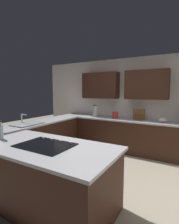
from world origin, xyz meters
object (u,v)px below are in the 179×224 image
(kettle, at_px, (115,115))
(oil_bottle, at_px, (1,132))
(cooktop, at_px, (46,145))
(mixing_bowl, at_px, (162,120))
(sink_unit, at_px, (27,123))
(spice_rack, at_px, (139,114))
(blender, at_px, (95,112))

(kettle, bearing_deg, oil_bottle, 75.29)
(cooktop, height_order, mixing_bowl, mixing_bowl)
(oil_bottle, bearing_deg, kettle, -104.71)
(sink_unit, xyz_separation_m, kettle, (-1.43, -1.88, 0.07))
(oil_bottle, bearing_deg, spice_rack, -115.29)
(cooktop, relative_size, kettle, 4.18)
(cooktop, bearing_deg, sink_unit, -32.39)
(sink_unit, xyz_separation_m, blender, (-0.78, -1.88, 0.13))
(sink_unit, distance_m, oil_bottle, 1.26)
(cooktop, relative_size, mixing_bowl, 3.73)
(sink_unit, xyz_separation_m, spice_rack, (-2.08, -1.94, 0.13))
(spice_rack, bearing_deg, blender, 2.89)
(cooktop, distance_m, blender, 2.92)
(sink_unit, distance_m, kettle, 2.36)
(cooktop, xyz_separation_m, blender, (0.72, -2.83, 0.14))
(cooktop, bearing_deg, blender, -75.71)
(cooktop, relative_size, oil_bottle, 2.54)
(mixing_bowl, xyz_separation_m, kettle, (1.25, 0.00, 0.03))
(cooktop, height_order, blender, blender)
(blender, relative_size, kettle, 1.93)
(cooktop, height_order, oil_bottle, oil_bottle)
(sink_unit, bearing_deg, kettle, -127.29)
(mixing_bowl, distance_m, kettle, 1.25)
(cooktop, distance_m, kettle, 2.83)
(blender, relative_size, spice_rack, 1.20)
(oil_bottle, bearing_deg, sink_unit, -58.60)
(spice_rack, height_order, oil_bottle, oil_bottle)
(sink_unit, distance_m, mixing_bowl, 3.27)
(mixing_bowl, xyz_separation_m, spice_rack, (0.60, -0.07, 0.09))
(cooktop, bearing_deg, mixing_bowl, -112.66)
(sink_unit, bearing_deg, blender, -112.54)
(mixing_bowl, bearing_deg, sink_unit, 35.00)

